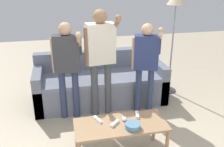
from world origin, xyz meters
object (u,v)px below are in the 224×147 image
(floor_lamp, at_px, (176,7))
(game_remote_wand_spare, at_px, (115,123))
(snack_bowl, at_px, (133,126))
(game_remote_wand_near, at_px, (137,115))
(game_remote_wand_far, at_px, (98,119))
(game_remote_nunchuk, at_px, (124,119))
(player_center, at_px, (101,52))
(couch, at_px, (100,84))
(player_left, at_px, (67,61))
(player_right, at_px, (146,59))
(coffee_table, at_px, (121,128))

(floor_lamp, distance_m, game_remote_wand_spare, 2.37)
(snack_bowl, bearing_deg, game_remote_wand_near, 62.34)
(snack_bowl, relative_size, game_remote_wand_far, 1.11)
(game_remote_nunchuk, xyz_separation_m, player_center, (-0.10, 0.98, 0.55))
(couch, bearing_deg, game_remote_wand_near, -80.63)
(game_remote_nunchuk, height_order, player_left, player_left)
(couch, bearing_deg, game_remote_wand_spare, -93.12)
(player_right, height_order, game_remote_wand_spare, player_right)
(floor_lamp, xyz_separation_m, player_center, (-1.38, -0.54, -0.53))
(player_left, xyz_separation_m, player_center, (0.49, 0.01, 0.10))
(player_left, bearing_deg, game_remote_nunchuk, -58.64)
(game_remote_wand_far, bearing_deg, coffee_table, -26.06)
(couch, bearing_deg, floor_lamp, 3.08)
(floor_lamp, height_order, player_right, floor_lamp)
(couch, relative_size, player_right, 1.52)
(coffee_table, xyz_separation_m, player_center, (-0.05, 1.04, 0.63))
(player_center, xyz_separation_m, game_remote_wand_spare, (-0.03, -1.04, -0.55))
(game_remote_wand_near, distance_m, game_remote_wand_far, 0.49)
(floor_lamp, bearing_deg, game_remote_wand_near, -126.92)
(game_remote_wand_far, xyz_separation_m, game_remote_wand_spare, (0.18, -0.12, 0.00))
(player_left, xyz_separation_m, game_remote_wand_spare, (0.46, -1.03, -0.45))
(game_remote_nunchuk, distance_m, game_remote_wand_far, 0.32)
(player_center, xyz_separation_m, game_remote_wand_far, (-0.21, -0.92, -0.55))
(coffee_table, relative_size, game_remote_nunchuk, 12.27)
(couch, bearing_deg, game_remote_nunchuk, -88.20)
(coffee_table, relative_size, player_right, 0.76)
(coffee_table, height_order, game_remote_wand_far, game_remote_wand_far)
(player_center, height_order, player_right, player_center)
(snack_bowl, height_order, game_remote_wand_near, snack_bowl)
(game_remote_nunchuk, xyz_separation_m, player_left, (-0.59, 0.97, 0.44))
(player_left, distance_m, game_remote_wand_far, 1.05)
(game_remote_nunchuk, xyz_separation_m, floor_lamp, (1.28, 1.52, 1.07))
(game_remote_nunchuk, relative_size, game_remote_wand_spare, 0.67)
(coffee_table, bearing_deg, player_right, 56.83)
(coffee_table, bearing_deg, game_remote_wand_spare, 179.49)
(floor_lamp, height_order, game_remote_wand_far, floor_lamp)
(game_remote_nunchuk, relative_size, player_center, 0.05)
(snack_bowl, bearing_deg, game_remote_wand_far, 146.74)
(snack_bowl, distance_m, player_right, 1.24)
(floor_lamp, relative_size, game_remote_wand_far, 11.51)
(coffee_table, xyz_separation_m, game_remote_wand_near, (0.24, 0.13, 0.07))
(floor_lamp, bearing_deg, game_remote_nunchuk, -130.01)
(couch, height_order, game_remote_wand_spare, couch)
(player_left, relative_size, player_center, 0.90)
(couch, relative_size, coffee_table, 2.01)
(game_remote_nunchuk, distance_m, game_remote_wand_spare, 0.14)
(snack_bowl, bearing_deg, coffee_table, 134.13)
(game_remote_wand_far, bearing_deg, game_remote_nunchuk, -11.11)
(game_remote_wand_far, bearing_deg, game_remote_wand_spare, -34.07)
(couch, xyz_separation_m, snack_bowl, (0.10, -1.63, 0.19))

